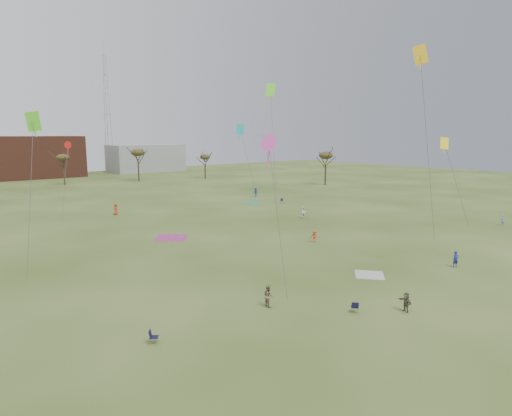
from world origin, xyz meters
TOP-DOWN VIEW (x-y plane):
  - ground at (0.00, 0.00)m, footprint 260.00×260.00m
  - flyer_near_right at (13.64, -1.76)m, footprint 0.69×0.60m
  - spectator_fore_b at (-6.74, 2.53)m, footprint 0.73×0.88m
  - spectator_fore_c at (0.27, -4.62)m, footprint 0.83×1.40m
  - flyer_mid_b at (10.44, 13.70)m, footprint 0.94×1.10m
  - flyer_mid_c at (37.67, 3.27)m, footprint 0.67×0.54m
  - spectator_mid_e at (20.24, 24.86)m, footprint 1.03×0.88m
  - flyer_far_b at (-0.50, 46.19)m, footprint 0.90×1.07m
  - flyer_far_c at (29.50, 47.40)m, footprint 0.93×1.32m
  - blanket_cream at (5.25, 2.09)m, footprint 3.60×3.60m
  - blanket_plum at (-1.51, 26.64)m, footprint 5.20×5.20m
  - blanket_olive at (23.62, 41.36)m, footprint 4.12×4.12m
  - camp_chair_left at (-16.04, 2.62)m, footprint 0.74×0.73m
  - camp_chair_center at (-2.71, -2.36)m, footprint 0.74×0.74m
  - camp_chair_right at (27.89, 37.93)m, footprint 0.74×0.74m
  - kites_aloft at (2.25, 21.48)m, footprint 65.81×49.62m
  - tree_line at (-2.85, 79.12)m, footprint 117.44×49.32m
  - building_brick at (5.00, 120.00)m, footprint 26.00×16.00m
  - building_grey at (40.00, 118.00)m, footprint 24.00×12.00m
  - radio_tower at (30.00, 125.00)m, footprint 1.51×1.72m

SIDE VIEW (x-z plane):
  - ground at x=0.00m, z-range 0.00..0.00m
  - blanket_cream at x=5.25m, z-range -0.01..0.02m
  - blanket_plum at x=-1.51m, z-range -0.01..0.02m
  - blanket_olive at x=23.62m, z-range -0.01..0.02m
  - camp_chair_left at x=-16.04m, z-range -0.18..0.69m
  - camp_chair_center at x=-2.71m, z-range -0.18..0.69m
  - camp_chair_right at x=27.89m, z-range -0.18..0.69m
  - spectator_fore_c at x=0.27m, z-range 0.00..1.44m
  - flyer_mid_b at x=10.44m, z-range 0.00..1.48m
  - flyer_near_right at x=13.64m, z-range 0.00..1.59m
  - flyer_mid_c at x=37.67m, z-range 0.00..1.60m
  - spectator_fore_b at x=-6.74m, z-range 0.00..1.65m
  - spectator_mid_e at x=20.24m, z-range 0.00..1.84m
  - flyer_far_c at x=29.50m, z-range 0.00..1.85m
  - flyer_far_b at x=-0.50m, z-range 0.00..1.87m
  - building_grey at x=40.00m, z-range 0.00..9.00m
  - building_brick at x=5.00m, z-range 0.00..12.00m
  - tree_line at x=-2.85m, z-range 2.63..11.54m
  - kites_aloft at x=2.25m, z-range 2.47..23.41m
  - radio_tower at x=30.00m, z-range -1.29..39.71m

